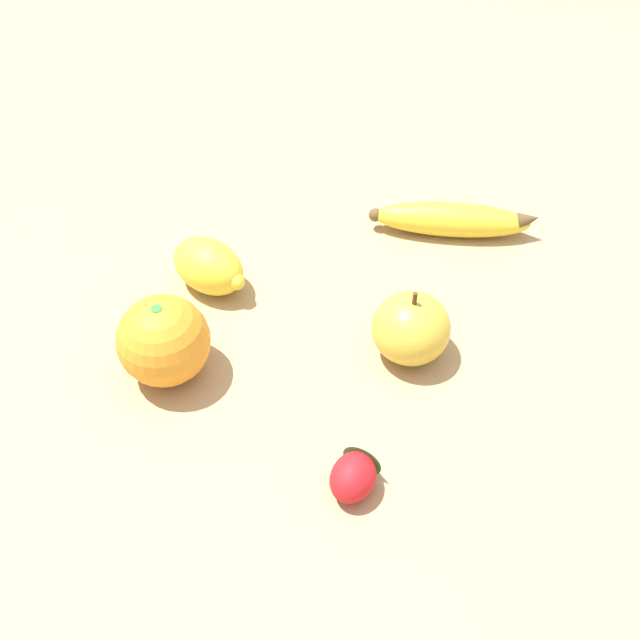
# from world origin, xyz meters

# --- Properties ---
(ground_plane) EXTENTS (3.00, 3.00, 0.00)m
(ground_plane) POSITION_xyz_m (0.00, 0.00, 0.00)
(ground_plane) COLOR tan
(banana) EXTENTS (0.16, 0.14, 0.04)m
(banana) POSITION_xyz_m (-0.11, 0.17, 0.02)
(banana) COLOR yellow
(banana) RESTS_ON ground_plane
(orange) EXTENTS (0.09, 0.09, 0.09)m
(orange) POSITION_xyz_m (-0.18, -0.18, 0.04)
(orange) COLOR orange
(orange) RESTS_ON ground_plane
(strawberry) EXTENTS (0.05, 0.06, 0.04)m
(strawberry) POSITION_xyz_m (0.03, -0.14, 0.02)
(strawberry) COLOR red
(strawberry) RESTS_ON ground_plane
(apple) EXTENTS (0.07, 0.07, 0.08)m
(apple) POSITION_xyz_m (-0.03, -0.00, 0.03)
(apple) COLOR gold
(apple) RESTS_ON ground_plane
(lemon) EXTENTS (0.09, 0.07, 0.06)m
(lemon) POSITION_xyz_m (-0.24, -0.07, 0.03)
(lemon) COLOR yellow
(lemon) RESTS_ON ground_plane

